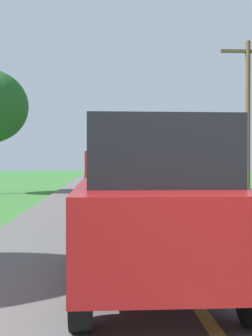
% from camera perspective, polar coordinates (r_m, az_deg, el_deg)
% --- Properties ---
extents(banana_truck_near, '(2.38, 5.82, 2.80)m').
position_cam_1_polar(banana_truck_near, '(12.60, 1.14, 0.22)').
color(banana_truck_near, '#2D2D30').
rests_on(banana_truck_near, road_surface).
extents(banana_truck_far, '(2.38, 5.81, 2.80)m').
position_cam_1_polar(banana_truck_far, '(23.01, -2.07, 0.34)').
color(banana_truck_far, '#2D2D30').
rests_on(banana_truck_far, road_surface).
extents(utility_pole_roadside, '(2.14, 0.20, 6.31)m').
position_cam_1_polar(utility_pole_roadside, '(18.42, 15.01, 6.49)').
color(utility_pole_roadside, brown).
rests_on(utility_pole_roadside, ground).
extents(following_car, '(1.74, 4.10, 1.92)m').
position_cam_1_polar(following_car, '(5.25, 3.28, -4.52)').
color(following_car, maroon).
rests_on(following_car, road_surface).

